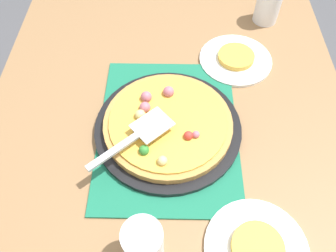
{
  "coord_description": "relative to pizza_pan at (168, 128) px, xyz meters",
  "views": [
    {
      "loc": [
        -0.5,
        -0.01,
        1.48
      ],
      "look_at": [
        0.0,
        0.0,
        0.77
      ],
      "focal_mm": 36.01,
      "sensor_mm": 36.0,
      "label": 1
    }
  ],
  "objects": [
    {
      "name": "served_slice_left",
      "position": [
        -0.3,
        -0.19,
        0.01
      ],
      "size": [
        0.11,
        0.11,
        0.02
      ],
      "primitive_type": "cylinder",
      "color": "gold",
      "rests_on": "plate_near_left"
    },
    {
      "name": "pizza",
      "position": [
        0.0,
        0.0,
        0.02
      ],
      "size": [
        0.33,
        0.33,
        0.05
      ],
      "color": "#B78442",
      "rests_on": "pizza_pan"
    },
    {
      "name": "placemat",
      "position": [
        0.0,
        0.0,
        -0.01
      ],
      "size": [
        0.48,
        0.36,
        0.01
      ],
      "primitive_type": "cube",
      "color": "#196B4C",
      "rests_on": "dining_table"
    },
    {
      "name": "served_slice_right",
      "position": [
        0.26,
        -0.2,
        0.01
      ],
      "size": [
        0.11,
        0.11,
        0.02
      ],
      "primitive_type": "cylinder",
      "color": "gold",
      "rests_on": "plate_far_right"
    },
    {
      "name": "ground_plane",
      "position": [
        0.0,
        0.0,
        -0.76
      ],
      "size": [
        8.0,
        8.0,
        0.0
      ],
      "primitive_type": "plane",
      "color": "#4C4C51"
    },
    {
      "name": "pizza_server",
      "position": [
        -0.06,
        0.07,
        0.06
      ],
      "size": [
        0.18,
        0.2,
        0.01
      ],
      "color": "silver",
      "rests_on": "pizza"
    },
    {
      "name": "cup_near",
      "position": [
        0.46,
        -0.32,
        0.05
      ],
      "size": [
        0.08,
        0.08,
        0.12
      ],
      "primitive_type": "cylinder",
      "color": "white",
      "rests_on": "dining_table"
    },
    {
      "name": "pizza_pan",
      "position": [
        0.0,
        0.0,
        0.0
      ],
      "size": [
        0.38,
        0.38,
        0.01
      ],
      "primitive_type": "cylinder",
      "color": "black",
      "rests_on": "placemat"
    },
    {
      "name": "plate_near_left",
      "position": [
        -0.3,
        -0.19,
        -0.01
      ],
      "size": [
        0.22,
        0.22,
        0.01
      ],
      "primitive_type": "cylinder",
      "color": "white",
      "rests_on": "dining_table"
    },
    {
      "name": "cup_far",
      "position": [
        -0.31,
        0.04,
        0.05
      ],
      "size": [
        0.08,
        0.08,
        0.12
      ],
      "primitive_type": "cylinder",
      "color": "white",
      "rests_on": "dining_table"
    },
    {
      "name": "plate_far_right",
      "position": [
        0.26,
        -0.2,
        -0.01
      ],
      "size": [
        0.22,
        0.22,
        0.01
      ],
      "primitive_type": "cylinder",
      "color": "white",
      "rests_on": "dining_table"
    },
    {
      "name": "dining_table",
      "position": [
        0.0,
        0.0,
        -0.12
      ],
      "size": [
        1.4,
        1.0,
        0.75
      ],
      "color": "olive",
      "rests_on": "ground_plane"
    }
  ]
}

